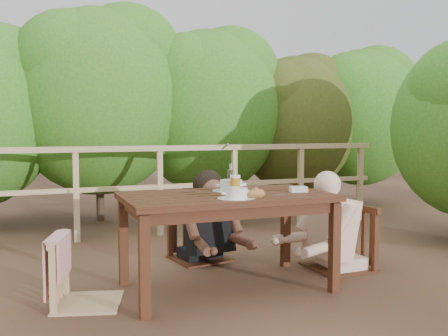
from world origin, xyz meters
name	(u,v)px	position (x,y,z in m)	size (l,w,h in m)	color
ground	(226,288)	(0.00, 0.00, 0.00)	(60.00, 60.00, 0.00)	brown
table	(226,242)	(0.00, 0.00, 0.35)	(1.51, 0.85, 0.70)	#361A0E
chair_left	(87,239)	(-1.00, 0.04, 0.45)	(0.45, 0.45, 0.90)	tan
chair_far	(200,207)	(0.09, 0.86, 0.49)	(0.49, 0.49, 0.98)	#361A0E
chair_right	(339,209)	(1.09, 0.15, 0.51)	(0.51, 0.51, 1.02)	#361A0E
woman	(200,191)	(0.09, 0.88, 0.63)	(0.51, 0.63, 1.26)	black
diner_right	(342,188)	(1.12, 0.15, 0.69)	(0.56, 0.69, 1.38)	beige
railing	(160,191)	(0.00, 2.00, 0.51)	(5.60, 0.10, 1.01)	tan
hedge_row	(166,77)	(0.40, 3.20, 1.90)	(6.60, 1.60, 3.80)	#32681C
soup_near	(236,194)	(-0.02, -0.23, 0.74)	(0.26, 0.26, 0.09)	silver
soup_far	(231,186)	(0.11, 0.17, 0.75)	(0.29, 0.29, 0.10)	white
bread_roll	(257,194)	(0.12, -0.26, 0.74)	(0.13, 0.10, 0.07)	olive
beer_glass	(235,185)	(0.08, 0.02, 0.77)	(0.08, 0.08, 0.15)	orange
bottle	(231,179)	(0.07, 0.09, 0.81)	(0.06, 0.06, 0.23)	silver
tumbler	(254,192)	(0.14, -0.17, 0.74)	(0.07, 0.07, 0.08)	white
butter_tub	(298,190)	(0.55, -0.10, 0.73)	(0.13, 0.09, 0.06)	white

